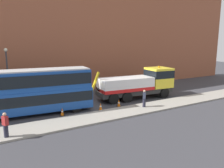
% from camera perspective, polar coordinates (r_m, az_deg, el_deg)
% --- Properties ---
extents(ground_plane, '(120.00, 120.00, 0.00)m').
position_cam_1_polar(ground_plane, '(23.52, -5.04, -5.14)').
color(ground_plane, '#38383D').
extents(near_kerb, '(60.00, 2.80, 0.15)m').
position_cam_1_polar(near_kerb, '(19.93, 0.14, -7.81)').
color(near_kerb, gray).
rests_on(near_kerb, ground_plane).
extents(building_facade, '(60.00, 1.50, 16.00)m').
position_cam_1_polar(building_facade, '(29.48, -11.52, 13.73)').
color(building_facade, '#935138').
rests_on(building_facade, ground_plane).
extents(recovery_tow_truck, '(10.23, 3.47, 3.67)m').
position_cam_1_polar(recovery_tow_truck, '(25.68, 7.03, 0.21)').
color(recovery_tow_truck, '#2D2D2D').
rests_on(recovery_tow_truck, ground_plane).
extents(double_decker_bus, '(11.19, 3.57, 4.06)m').
position_cam_1_polar(double_decker_bus, '(20.84, -20.53, -1.53)').
color(double_decker_bus, '#19479E').
rests_on(double_decker_bus, ground_plane).
extents(pedestrian_onlooker, '(0.42, 0.48, 1.71)m').
position_cam_1_polar(pedestrian_onlooker, '(16.50, -25.88, -9.58)').
color(pedestrian_onlooker, '#232333').
rests_on(pedestrian_onlooker, near_kerb).
extents(pedestrian_bystander, '(0.47, 0.47, 1.71)m').
position_cam_1_polar(pedestrian_bystander, '(21.85, 8.35, -3.77)').
color(pedestrian_bystander, '#232333').
rests_on(pedestrian_bystander, near_kerb).
extents(traffic_cone_near_bus, '(0.36, 0.36, 0.72)m').
position_cam_1_polar(traffic_cone_near_bus, '(20.16, -12.77, -7.07)').
color(traffic_cone_near_bus, orange).
rests_on(traffic_cone_near_bus, ground_plane).
extents(traffic_cone_midway, '(0.36, 0.36, 0.72)m').
position_cam_1_polar(traffic_cone_midway, '(21.21, -3.00, -5.92)').
color(traffic_cone_midway, orange).
rests_on(traffic_cone_midway, ground_plane).
extents(traffic_cone_near_truck, '(0.36, 0.36, 0.72)m').
position_cam_1_polar(traffic_cone_near_truck, '(22.39, 1.79, -5.01)').
color(traffic_cone_near_truck, orange).
rests_on(traffic_cone_near_truck, ground_plane).
extents(street_lamp, '(0.36, 0.36, 5.83)m').
position_cam_1_polar(street_lamp, '(25.91, -25.45, 3.17)').
color(street_lamp, '#38383D').
rests_on(street_lamp, ground_plane).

